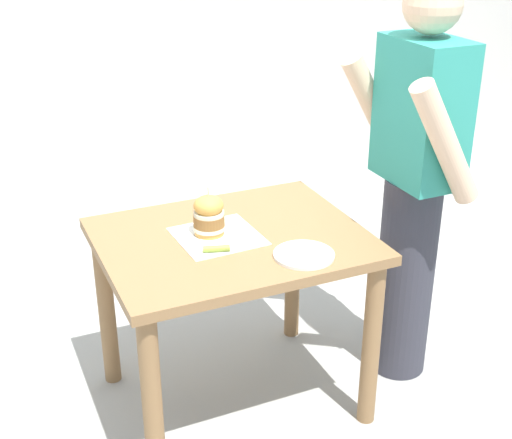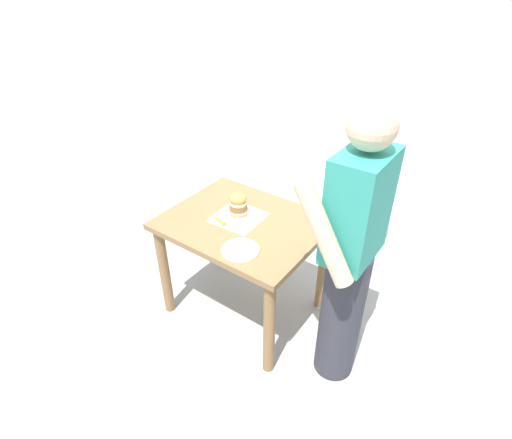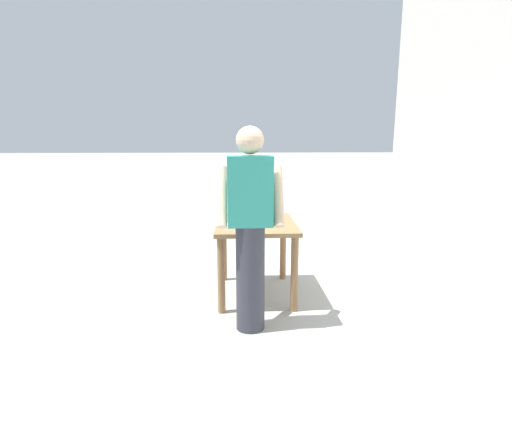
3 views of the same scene
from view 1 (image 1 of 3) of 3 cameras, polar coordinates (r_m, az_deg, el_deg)
ground_plane at (r=3.11m, az=-1.74°, el=-14.05°), size 80.00×80.00×0.00m
patio_table at (r=2.76m, az=-1.90°, el=-3.90°), size 0.79×0.99×0.76m
serving_paper at (r=2.69m, az=-3.08°, el=-1.35°), size 0.32×0.32×0.00m
sandwich at (r=2.68m, az=-3.79°, el=0.34°), size 0.12×0.12×0.19m
pickle_spear at (r=2.57m, az=-3.18°, el=-2.34°), size 0.05×0.10×0.02m
side_plate_with_forks at (r=2.55m, az=3.86°, el=-2.83°), size 0.22×0.22×0.02m
diner_across_table at (r=2.92m, az=12.52°, el=2.86°), size 0.55×0.35×1.69m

